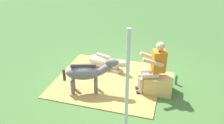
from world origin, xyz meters
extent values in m
plane|color=#426B33|center=(0.00, 0.00, 0.00)|extent=(24.00, 24.00, 0.00)
cube|color=#AD8C47|center=(0.19, -0.06, 0.01)|extent=(2.73, 2.51, 0.02)
cube|color=tan|center=(-1.16, 0.08, 0.22)|extent=(0.67, 0.54, 0.44)
cylinder|color=#D8AD8C|center=(-0.95, 0.24, 0.51)|extent=(0.42, 0.27, 0.14)
cylinder|color=#D8AD8C|center=(-0.77, 0.31, 0.22)|extent=(0.11, 0.11, 0.44)
cube|color=black|center=(-0.77, 0.31, 0.03)|extent=(0.24, 0.17, 0.06)
cylinder|color=#D8AD8C|center=(-0.89, 0.06, 0.51)|extent=(0.42, 0.27, 0.14)
cylinder|color=#D8AD8C|center=(-0.70, 0.12, 0.22)|extent=(0.11, 0.11, 0.44)
cube|color=black|center=(-0.70, 0.12, 0.03)|extent=(0.24, 0.17, 0.06)
cube|color=orange|center=(-1.11, 0.08, 0.84)|extent=(0.38, 0.36, 0.52)
cylinder|color=#D8AD8C|center=(-0.99, 0.29, 0.89)|extent=(0.50, 0.25, 0.26)
cylinder|color=#D8AD8C|center=(-0.89, -0.01, 0.89)|extent=(0.50, 0.25, 0.26)
sphere|color=#D8AD8C|center=(-1.11, 0.08, 1.22)|extent=(0.20, 0.20, 0.20)
ellipsoid|color=slate|center=(0.59, 0.62, 0.54)|extent=(0.90, 0.57, 0.34)
cylinder|color=slate|center=(0.35, 0.44, 0.19)|extent=(0.09, 0.09, 0.37)
cylinder|color=slate|center=(0.29, 0.63, 0.19)|extent=(0.09, 0.09, 0.37)
cylinder|color=slate|center=(0.89, 0.61, 0.19)|extent=(0.09, 0.09, 0.37)
cylinder|color=slate|center=(0.82, 0.80, 0.19)|extent=(0.09, 0.09, 0.37)
cylinder|color=slate|center=(0.11, 0.46, 0.64)|extent=(0.40, 0.29, 0.33)
ellipsoid|color=slate|center=(-0.06, 0.40, 0.80)|extent=(0.35, 0.25, 0.20)
cube|color=#3A3838|center=(0.59, 0.62, 0.73)|extent=(0.59, 0.25, 0.08)
cylinder|color=#3A3838|center=(1.03, 0.77, 0.49)|extent=(0.07, 0.07, 0.30)
ellipsoid|color=tan|center=(0.61, -0.73, 0.18)|extent=(0.96, 0.65, 0.36)
cube|color=tan|center=(0.10, -0.56, 0.05)|extent=(0.34, 0.32, 0.10)
cylinder|color=tan|center=(0.08, -0.56, 0.24)|extent=(0.33, 0.26, 0.30)
ellipsoid|color=tan|center=(-0.09, -0.50, 0.32)|extent=(0.33, 0.25, 0.20)
cube|color=beige|center=(0.54, -0.70, 0.38)|extent=(0.44, 0.21, 0.08)
cylinder|color=#268C3F|center=(-1.57, -0.38, 0.12)|extent=(0.07, 0.07, 0.23)
cone|color=#268C3F|center=(-1.57, -0.38, 0.26)|extent=(0.06, 0.06, 0.06)
cylinder|color=silver|center=(-0.78, 2.02, 1.13)|extent=(0.06, 0.06, 2.26)
camera|label=1|loc=(-1.43, 5.14, 3.36)|focal=37.93mm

